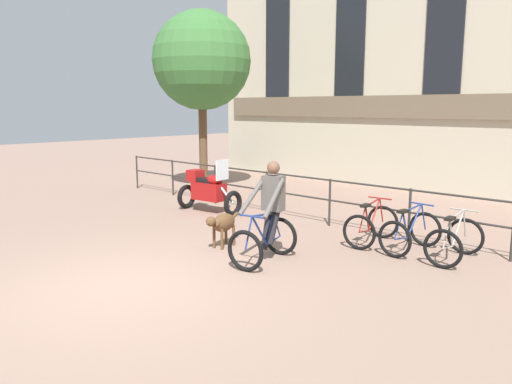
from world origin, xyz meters
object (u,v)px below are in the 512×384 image
object	(u,v)px
parked_bicycle_mid_left	(410,233)
parked_motorcycle	(208,190)
cyclist_with_bike	(268,217)
dog	(222,223)
parked_bicycle_near_lamp	(371,226)
parked_bicycle_mid_right	(455,241)

from	to	relation	value
parked_bicycle_mid_left	parked_motorcycle	bearing A→B (deg)	6.29
cyclist_with_bike	dog	xyz separation A→B (m)	(-1.17, 0.03, -0.31)
parked_bicycle_near_lamp	parked_bicycle_mid_right	xyz separation A→B (m)	(1.60, -0.00, 0.00)
dog	parked_bicycle_mid_right	distance (m)	4.10
dog	parked_motorcycle	xyz separation A→B (m)	(-2.58, 1.92, 0.10)
parked_motorcycle	parked_bicycle_mid_left	bearing A→B (deg)	-94.40
parked_bicycle_near_lamp	cyclist_with_bike	bearing A→B (deg)	65.65
parked_motorcycle	dog	bearing A→B (deg)	-133.28
parked_bicycle_mid_left	parked_bicycle_mid_right	xyz separation A→B (m)	(0.80, -0.00, 0.00)
dog	parked_motorcycle	distance (m)	3.22
dog	parked_motorcycle	world-z (taller)	parked_motorcycle
parked_bicycle_mid_left	parked_bicycle_near_lamp	bearing A→B (deg)	4.06
cyclist_with_bike	dog	world-z (taller)	cyclist_with_bike
dog	parked_bicycle_near_lamp	bearing A→B (deg)	39.13
dog	parked_motorcycle	bearing A→B (deg)	134.25
parked_bicycle_mid_left	dog	bearing A→B (deg)	42.28
cyclist_with_bike	parked_bicycle_near_lamp	distance (m)	2.31
parked_bicycle_near_lamp	parked_bicycle_mid_right	size ratio (longest dim) A/B	1.03
cyclist_with_bike	parked_bicycle_mid_right	world-z (taller)	cyclist_with_bike
cyclist_with_bike	parked_bicycle_mid_left	bearing A→B (deg)	44.22
dog	parked_bicycle_near_lamp	distance (m)	2.85
parked_bicycle_near_lamp	parked_motorcycle	bearing A→B (deg)	-2.91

